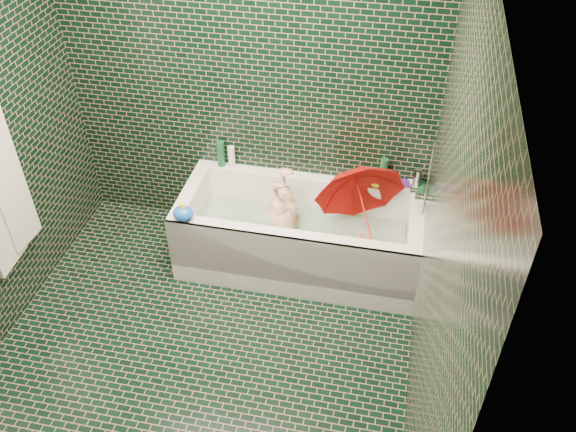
% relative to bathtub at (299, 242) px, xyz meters
% --- Properties ---
extents(floor, '(2.80, 2.80, 0.00)m').
position_rel_bathtub_xyz_m(floor, '(-0.45, -1.01, -0.21)').
color(floor, black).
rests_on(floor, ground).
extents(wall_back, '(2.80, 0.00, 2.80)m').
position_rel_bathtub_xyz_m(wall_back, '(-0.45, 0.39, 1.04)').
color(wall_back, black).
rests_on(wall_back, floor).
extents(wall_right, '(0.00, 2.80, 2.80)m').
position_rel_bathtub_xyz_m(wall_right, '(0.85, -1.01, 1.04)').
color(wall_right, black).
rests_on(wall_right, floor).
extents(bathtub, '(1.70, 0.75, 0.55)m').
position_rel_bathtub_xyz_m(bathtub, '(0.00, 0.00, 0.00)').
color(bathtub, white).
rests_on(bathtub, floor).
extents(bath_mat, '(1.35, 0.47, 0.01)m').
position_rel_bathtub_xyz_m(bath_mat, '(0.00, 0.02, -0.06)').
color(bath_mat, green).
rests_on(bath_mat, bathtub).
extents(water, '(1.48, 0.53, 0.00)m').
position_rel_bathtub_xyz_m(water, '(0.00, 0.02, 0.09)').
color(water, silver).
rests_on(water, bathtub).
extents(faucet, '(0.18, 0.19, 0.55)m').
position_rel_bathtub_xyz_m(faucet, '(0.81, 0.01, 0.56)').
color(faucet, silver).
rests_on(faucet, wall_right).
extents(child, '(0.98, 0.51, 0.29)m').
position_rel_bathtub_xyz_m(child, '(-0.09, -0.01, 0.10)').
color(child, '#DBAB89').
rests_on(child, bathtub).
extents(umbrella, '(0.88, 0.89, 0.90)m').
position_rel_bathtub_xyz_m(umbrella, '(0.43, 0.03, 0.38)').
color(umbrella, red).
rests_on(umbrella, bathtub).
extents(soap_bottle_a, '(0.14, 0.14, 0.28)m').
position_rel_bathtub_xyz_m(soap_bottle_a, '(0.72, 0.36, 0.34)').
color(soap_bottle_a, white).
rests_on(soap_bottle_a, bathtub).
extents(soap_bottle_b, '(0.10, 0.10, 0.21)m').
position_rel_bathtub_xyz_m(soap_bottle_b, '(0.68, 0.35, 0.34)').
color(soap_bottle_b, '#4C1D6C').
rests_on(soap_bottle_b, bathtub).
extents(soap_bottle_c, '(0.17, 0.17, 0.17)m').
position_rel_bathtub_xyz_m(soap_bottle_c, '(0.78, 0.31, 0.34)').
color(soap_bottle_c, '#144727').
rests_on(soap_bottle_c, bathtub).
extents(bottle_right_tall, '(0.06, 0.06, 0.22)m').
position_rel_bathtub_xyz_m(bottle_right_tall, '(0.53, 0.34, 0.45)').
color(bottle_right_tall, '#144727').
rests_on(bottle_right_tall, bathtub).
extents(bottle_right_pump, '(0.05, 0.05, 0.19)m').
position_rel_bathtub_xyz_m(bottle_right_pump, '(0.77, 0.32, 0.43)').
color(bottle_right_pump, silver).
rests_on(bottle_right_pump, bathtub).
extents(bottle_left_tall, '(0.07, 0.07, 0.20)m').
position_rel_bathtub_xyz_m(bottle_left_tall, '(-0.66, 0.36, 0.44)').
color(bottle_left_tall, '#144727').
rests_on(bottle_left_tall, bathtub).
extents(bottle_left_short, '(0.07, 0.07, 0.17)m').
position_rel_bathtub_xyz_m(bottle_left_short, '(-0.58, 0.35, 0.42)').
color(bottle_left_short, white).
rests_on(bottle_left_short, bathtub).
extents(rubber_duck, '(0.12, 0.08, 0.10)m').
position_rel_bathtub_xyz_m(rubber_duck, '(0.50, 0.32, 0.38)').
color(rubber_duck, '#FFF41A').
rests_on(rubber_duck, bathtub).
extents(bath_toy, '(0.15, 0.13, 0.14)m').
position_rel_bathtub_xyz_m(bath_toy, '(-0.72, -0.32, 0.40)').
color(bath_toy, blue).
rests_on(bath_toy, bathtub).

